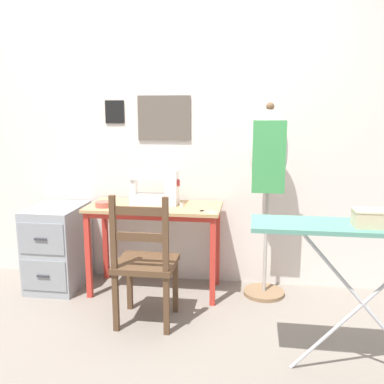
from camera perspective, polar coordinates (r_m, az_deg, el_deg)
The scene contains 12 objects.
ground_plane at distance 3.37m, azimuth -5.78°, elevation -14.50°, with size 14.00×14.00×0.00m, color gray.
wall_back at distance 3.56m, azimuth -4.09°, elevation 8.23°, with size 10.00×0.07×2.55m.
sewing_table at distance 3.36m, azimuth -5.07°, elevation -3.53°, with size 1.04×0.47×0.71m.
sewing_machine at distance 3.37m, azimuth -4.68°, elevation 0.50°, with size 0.39×0.16×0.30m.
fabric_bowl at distance 3.36m, azimuth -11.63°, elevation -1.57°, with size 0.14×0.14×0.04m.
scissors at distance 3.14m, azimuth 1.87°, elevation -2.59°, with size 0.14×0.10×0.01m.
thread_spool_near_machine at distance 3.29m, azimuth -1.38°, elevation -1.66°, with size 0.03×0.03×0.04m.
wooden_chair at distance 2.92m, azimuth -6.28°, elevation -9.46°, with size 0.40×0.38×0.92m.
filing_cabinet at distance 3.71m, azimuth -17.44°, elevation -6.95°, with size 0.39×0.55×0.67m.
dress_form at distance 3.25m, azimuth 10.13°, elevation 3.66°, with size 0.32×0.32×1.49m.
ironing_board at distance 2.42m, azimuth 22.51°, elevation -5.25°, with size 1.22×0.31×0.86m.
storage_box at distance 2.36m, azimuth 22.57°, elevation -3.24°, with size 0.16×0.13×0.09m.
Camera 1 is at (0.76, -2.94, 1.45)m, focal length 40.00 mm.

